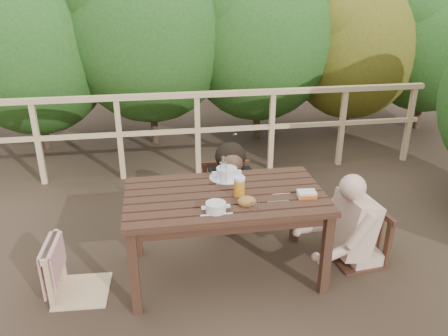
{
  "coord_description": "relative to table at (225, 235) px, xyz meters",
  "views": [
    {
      "loc": [
        -0.49,
        -2.96,
        2.22
      ],
      "look_at": [
        0.0,
        0.05,
        0.9
      ],
      "focal_mm": 35.63,
      "sensor_mm": 36.0,
      "label": 1
    }
  ],
  "objects": [
    {
      "name": "ground",
      "position": [
        0.0,
        0.0,
        -0.35
      ],
      "size": [
        60.0,
        60.0,
        0.0
      ],
      "primitive_type": "plane",
      "color": "#453324",
      "rests_on": "ground"
    },
    {
      "name": "table",
      "position": [
        0.0,
        0.0,
        0.0
      ],
      "size": [
        1.5,
        0.85,
        0.7
      ],
      "primitive_type": "cube",
      "color": "#372015",
      "rests_on": "ground"
    },
    {
      "name": "chair_left",
      "position": [
        -1.12,
        -0.08,
        0.07
      ],
      "size": [
        0.44,
        0.44,
        0.83
      ],
      "primitive_type": "cube",
      "rotation": [
        0.0,
        0.0,
        1.52
      ],
      "color": "#DAB280",
      "rests_on": "ground"
    },
    {
      "name": "chair_far",
      "position": [
        0.18,
        0.88,
        0.14
      ],
      "size": [
        0.5,
        0.5,
        0.98
      ],
      "primitive_type": "cube",
      "rotation": [
        0.0,
        0.0,
        -0.03
      ],
      "color": "#372015",
      "rests_on": "ground"
    },
    {
      "name": "chair_right",
      "position": [
        1.13,
        0.01,
        0.07
      ],
      "size": [
        0.46,
        0.46,
        0.84
      ],
      "primitive_type": "cube",
      "rotation": [
        0.0,
        0.0,
        -1.47
      ],
      "color": "#372015",
      "rests_on": "ground"
    },
    {
      "name": "woman",
      "position": [
        0.18,
        0.9,
        0.29
      ],
      "size": [
        0.54,
        0.65,
        1.28
      ],
      "primitive_type": null,
      "rotation": [
        0.0,
        0.0,
        3.11
      ],
      "color": "black",
      "rests_on": "ground"
    },
    {
      "name": "diner_right",
      "position": [
        1.16,
        0.01,
        0.3
      ],
      "size": [
        0.7,
        0.59,
        1.31
      ],
      "primitive_type": null,
      "rotation": [
        0.0,
        0.0,
        1.68
      ],
      "color": "beige",
      "rests_on": "ground"
    },
    {
      "name": "railing",
      "position": [
        0.0,
        2.0,
        0.16
      ],
      "size": [
        5.6,
        0.1,
        1.01
      ],
      "primitive_type": "cube",
      "color": "#DAB280",
      "rests_on": "ground"
    },
    {
      "name": "hedge_row",
      "position": [
        0.4,
        3.2,
        1.55
      ],
      "size": [
        6.6,
        1.6,
        3.8
      ],
      "primitive_type": null,
      "color": "#254E1A",
      "rests_on": "ground"
    },
    {
      "name": "soup_near",
      "position": [
        -0.11,
        -0.26,
        0.39
      ],
      "size": [
        0.24,
        0.24,
        0.08
      ],
      "primitive_type": "cylinder",
      "color": "white",
      "rests_on": "table"
    },
    {
      "name": "soup_far",
      "position": [
        0.06,
        0.29,
        0.4
      ],
      "size": [
        0.28,
        0.28,
        0.09
      ],
      "primitive_type": "cylinder",
      "color": "white",
      "rests_on": "table"
    },
    {
      "name": "bread_roll",
      "position": [
        0.12,
        -0.2,
        0.39
      ],
      "size": [
        0.14,
        0.1,
        0.08
      ],
      "primitive_type": "ellipsoid",
      "color": "olive",
      "rests_on": "table"
    },
    {
      "name": "beer_glass",
      "position": [
        0.1,
        -0.05,
        0.43
      ],
      "size": [
        0.09,
        0.09,
        0.16
      ],
      "primitive_type": "cylinder",
      "color": "orange",
      "rests_on": "table"
    },
    {
      "name": "bottle",
      "position": [
        0.01,
        0.17,
        0.47
      ],
      "size": [
        0.06,
        0.06,
        0.25
      ],
      "primitive_type": "cylinder",
      "color": "white",
      "rests_on": "table"
    },
    {
      "name": "tumbler",
      "position": [
        0.16,
        -0.29,
        0.38
      ],
      "size": [
        0.06,
        0.06,
        0.07
      ],
      "primitive_type": "cylinder",
      "color": "white",
      "rests_on": "table"
    },
    {
      "name": "butter_tub",
      "position": [
        0.59,
        -0.15,
        0.38
      ],
      "size": [
        0.14,
        0.11,
        0.06
      ],
      "primitive_type": "cube",
      "rotation": [
        0.0,
        0.0,
        -0.08
      ],
      "color": "silver",
      "rests_on": "table"
    }
  ]
}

